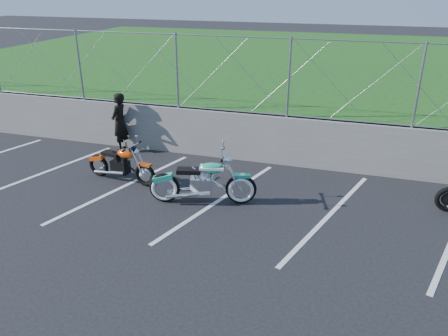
% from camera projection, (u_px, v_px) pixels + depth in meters
% --- Properties ---
extents(ground, '(90.00, 90.00, 0.00)m').
position_uv_depth(ground, '(206.00, 221.00, 8.92)').
color(ground, black).
rests_on(ground, ground).
extents(retaining_wall, '(30.00, 0.22, 1.30)m').
position_uv_depth(retaining_wall, '(248.00, 137.00, 11.73)').
color(retaining_wall, slate).
rests_on(retaining_wall, ground).
extents(grass_field, '(30.00, 20.00, 1.30)m').
position_uv_depth(grass_field, '(301.00, 70.00, 20.51)').
color(grass_field, '#174713').
rests_on(grass_field, ground).
extents(chain_link_fence, '(28.00, 0.03, 2.00)m').
position_uv_depth(chain_link_fence, '(250.00, 76.00, 11.08)').
color(chain_link_fence, gray).
rests_on(chain_link_fence, retaining_wall).
extents(parking_lines, '(18.29, 4.31, 0.01)m').
position_uv_depth(parking_lines, '(273.00, 207.00, 9.47)').
color(parking_lines, silver).
rests_on(parking_lines, ground).
extents(cruiser_turquoise, '(2.32, 0.83, 1.17)m').
position_uv_depth(cruiser_turquoise, '(204.00, 183.00, 9.50)').
color(cruiser_turquoise, black).
rests_on(cruiser_turquoise, ground).
extents(naked_orange, '(1.95, 0.66, 0.97)m').
position_uv_depth(naked_orange, '(122.00, 165.00, 10.55)').
color(naked_orange, black).
rests_on(naked_orange, ground).
extents(person_standing, '(0.41, 0.62, 1.68)m').
position_uv_depth(person_standing, '(119.00, 122.00, 12.32)').
color(person_standing, black).
rests_on(person_standing, ground).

